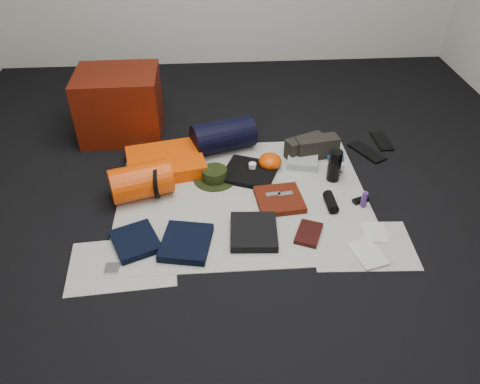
{
  "coord_description": "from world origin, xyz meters",
  "views": [
    {
      "loc": [
        -0.18,
        -2.38,
        1.88
      ],
      "look_at": [
        -0.02,
        -0.08,
        0.1
      ],
      "focal_mm": 35.0,
      "sensor_mm": 36.0,
      "label": 1
    }
  ],
  "objects": [
    {
      "name": "red_shirt",
      "position": [
        0.23,
        -0.08,
        0.03
      ],
      "size": [
        0.31,
        0.31,
        0.04
      ],
      "primitive_type": "cube",
      "rotation": [
        0.0,
        0.0,
        0.1
      ],
      "color": "#501508",
      "rests_on": "newspaper_mat"
    },
    {
      "name": "flip_flop_left",
      "position": [
        0.95,
        0.46,
        0.01
      ],
      "size": [
        0.24,
        0.32,
        0.02
      ],
      "primitive_type": "cube",
      "rotation": [
        0.0,
        0.0,
        0.48
      ],
      "color": "black",
      "rests_on": "floor"
    },
    {
      "name": "compact_camera",
      "position": [
        0.66,
        0.23,
        0.03
      ],
      "size": [
        0.13,
        0.11,
        0.04
      ],
      "primitive_type": "cube",
      "rotation": [
        0.0,
        0.0,
        -0.51
      ],
      "color": "silver",
      "rests_on": "newspaper_mat"
    },
    {
      "name": "navy_duffel",
      "position": [
        -0.1,
        0.57,
        0.12
      ],
      "size": [
        0.5,
        0.36,
        0.23
      ],
      "primitive_type": "cylinder",
      "rotation": [
        0.0,
        1.57,
        0.32
      ],
      "color": "black",
      "rests_on": "newspaper_mat"
    },
    {
      "name": "water_bottle",
      "position": [
        0.62,
        0.14,
        0.12
      ],
      "size": [
        0.1,
        0.1,
        0.22
      ],
      "primitive_type": "cylinder",
      "rotation": [
        0.0,
        0.0,
        -0.1
      ],
      "color": "black",
      "rests_on": "newspaper_mat"
    },
    {
      "name": "paperback_book",
      "position": [
        0.36,
        -0.4,
        0.02
      ],
      "size": [
        0.2,
        0.24,
        0.03
      ],
      "primitive_type": "cube",
      "rotation": [
        0.0,
        0.0,
        -0.41
      ],
      "color": "black",
      "rests_on": "newspaper_mat"
    },
    {
      "name": "toiletry_purple",
      "position": [
        0.75,
        -0.16,
        0.06
      ],
      "size": [
        0.04,
        0.04,
        0.1
      ],
      "primitive_type": "cylinder",
      "rotation": [
        0.0,
        0.0,
        0.02
      ],
      "color": "#46216C",
      "rests_on": "newspaper_mat"
    },
    {
      "name": "energy_bar_b",
      "position": [
        0.27,
        -0.06,
        0.05
      ],
      "size": [
        0.1,
        0.05,
        0.01
      ],
      "primitive_type": "cube",
      "rotation": [
        0.0,
        0.0,
        0.14
      ],
      "color": "silver",
      "rests_on": "red_shirt"
    },
    {
      "name": "trousers_charcoal",
      "position": [
        0.04,
        -0.37,
        0.03
      ],
      "size": [
        0.29,
        0.32,
        0.05
      ],
      "primitive_type": "cube",
      "rotation": [
        0.0,
        0.0,
        -0.06
      ],
      "color": "black",
      "rests_on": "newspaper_mat"
    },
    {
      "name": "toiletry_clear",
      "position": [
        0.75,
        -0.15,
        0.06
      ],
      "size": [
        0.04,
        0.04,
        0.1
      ],
      "primitive_type": "cylinder",
      "rotation": [
        0.0,
        0.0,
        0.09
      ],
      "color": "#BCC1BD",
      "rests_on": "newspaper_mat"
    },
    {
      "name": "floor",
      "position": [
        0.0,
        0.0,
        -0.01
      ],
      "size": [
        4.5,
        4.5,
        0.02
      ],
      "primitive_type": "cube",
      "color": "black",
      "rests_on": "ground"
    },
    {
      "name": "newspaper_sheet_front_right",
      "position": [
        0.65,
        -0.5,
        0.0
      ],
      "size": [
        0.6,
        0.43,
        0.0
      ],
      "primitive_type": "cube",
      "rotation": [
        0.0,
        0.0,
        -0.05
      ],
      "color": "beige",
      "rests_on": "floor"
    },
    {
      "name": "boonie_crown",
      "position": [
        -0.18,
        0.2,
        0.05
      ],
      "size": [
        0.17,
        0.17,
        0.07
      ],
      "primitive_type": "cylinder",
      "color": "black",
      "rests_on": "boonie_brim"
    },
    {
      "name": "boonie_brim",
      "position": [
        -0.18,
        0.2,
        0.01
      ],
      "size": [
        0.37,
        0.37,
        0.01
      ],
      "primitive_type": "cylinder",
      "rotation": [
        0.0,
        0.0,
        0.35
      ],
      "color": "black",
      "rests_on": "newspaper_mat"
    },
    {
      "name": "key_cluster",
      "position": [
        -0.75,
        -0.59,
        0.01
      ],
      "size": [
        0.08,
        0.08,
        0.01
      ],
      "primitive_type": "cube",
      "rotation": [
        0.0,
        0.0,
        -0.03
      ],
      "color": "silver",
      "rests_on": "newspaper_mat"
    },
    {
      "name": "newspaper_sheet_front_left",
      "position": [
        -0.7,
        -0.55,
        0.0
      ],
      "size": [
        0.61,
        0.44,
        0.0
      ],
      "primitive_type": "cube",
      "rotation": [
        0.0,
        0.0,
        0.07
      ],
      "color": "beige",
      "rests_on": "floor"
    },
    {
      "name": "red_cabinet",
      "position": [
        -0.86,
        0.88,
        0.25
      ],
      "size": [
        0.6,
        0.51,
        0.5
      ],
      "primitive_type": "cube",
      "rotation": [
        0.0,
        0.0,
        0.01
      ],
      "color": "#541306",
      "rests_on": "floor"
    },
    {
      "name": "black_tshirt",
      "position": [
        0.07,
        0.24,
        0.02
      ],
      "size": [
        0.43,
        0.42,
        0.03
      ],
      "primitive_type": "cube",
      "rotation": [
        0.0,
        0.0,
        -0.39
      ],
      "color": "black",
      "rests_on": "newspaper_mat"
    },
    {
      "name": "hiking_boot_right",
      "position": [
        0.57,
        0.43,
        0.08
      ],
      "size": [
        0.32,
        0.17,
        0.15
      ],
      "primitive_type": "cube",
      "rotation": [
        0.0,
        0.0,
        0.17
      ],
      "color": "black",
      "rests_on": "newspaper_mat"
    },
    {
      "name": "trousers_navy_b",
      "position": [
        -0.36,
        -0.43,
        0.03
      ],
      "size": [
        0.32,
        0.35,
        0.05
      ],
      "primitive_type": "cube",
      "rotation": [
        0.0,
        0.0,
        -0.19
      ],
      "color": "black",
      "rests_on": "newspaper_mat"
    },
    {
      "name": "energy_bar_a",
      "position": [
        0.19,
        -0.06,
        0.05
      ],
      "size": [
        0.1,
        0.05,
        0.01
      ],
      "primitive_type": "cube",
      "rotation": [
        0.0,
        0.0,
        0.14
      ],
      "color": "silver",
      "rests_on": "red_shirt"
    },
    {
      "name": "map_printout",
      "position": [
        0.75,
        -0.4,
        0.01
      ],
      "size": [
        0.15,
        0.19,
        0.01
      ],
      "primitive_type": "cube",
      "rotation": [
        0.0,
        0.0,
        -0.1
      ],
      "color": "beige",
      "rests_on": "newspaper_mat"
    },
    {
      "name": "sack_strap_left",
      "position": [
        -0.74,
        0.05,
        0.11
      ],
      "size": [
        0.02,
        0.22,
        0.22
      ],
      "primitive_type": "cylinder",
      "rotation": [
        0.0,
        1.57,
        0.0
      ],
      "color": "black",
      "rests_on": "newspaper_mat"
    },
    {
      "name": "cyan_case",
      "position": [
        0.7,
        0.39,
        0.02
      ],
      "size": [
        0.13,
        0.09,
        0.04
      ],
      "primitive_type": "cube",
      "rotation": [
        0.0,
        0.0,
        -0.19
      ],
      "color": "#0F4793",
      "rests_on": "newspaper_mat"
    },
    {
      "name": "speaker",
      "position": [
        0.54,
        -0.14,
        0.04
      ],
      "size": [
        0.07,
        0.17,
        0.06
      ],
      "primitive_type": "cylinder",
      "rotation": [
        1.57,
        0.0,
        0.02
      ],
      "color": "black",
      "rests_on": "newspaper_mat"
    },
    {
      "name": "map_booklet",
      "position": [
        0.66,
        -0.58,
        0.01
      ],
      "size": [
        0.2,
        0.25,
        0.01
      ],
      "primitive_type": "cube",
      "rotation": [
        0.0,
        0.0,
        0.26
      ],
      "color": "beige",
      "rests_on": "newspaper_mat"
    },
    {
      "name": "newspaper_mat",
      "position": [
        0.0,
        0.0,
        0.0
      ],
      "size": [
        1.6,
        1.3,
        0.01
      ],
      "primitive_type": "cube",
      "color": "beige",
      "rests_on": "floor"
    },
    {
      "name": "sleeping_pad",
      "position": [
        -0.51,
        0.36,
        0.05
      ],
      "size": [
        0.59,
        0.52,
        0.09
      ],
      "primitive_type": "cube",
      "rotation": [
        0.0,
        0.0,
        0.21
      ],
      "color": "#FA4B02",
      "rests_on": "newspaper_mat"
    },
    {
      "name": "sack_strap_right",
      "position": [
        -0.54,
        0.05,
        0.11
      ],
      "size": [
        0.02,
        0.22,
        0.22
      ],
      "primitive_type": "cylinder",
      "rotation": [
        0.0,
        1.57,
        0.0
      ],
      "color": "black",
      "rests_on": "newspaper_mat"
    },
    {
      "name": "orange_stuff_sack",
      "position": [
        0.21,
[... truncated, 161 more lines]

